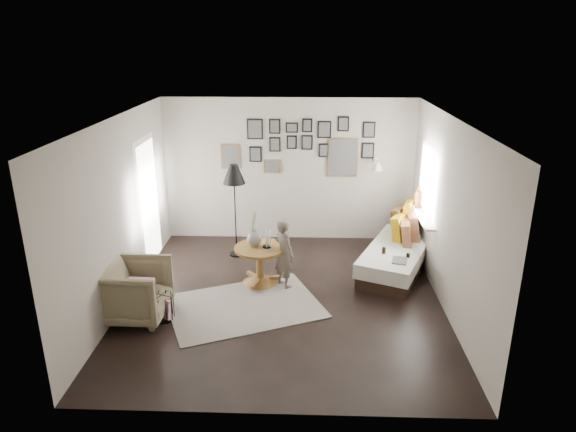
{
  "coord_description": "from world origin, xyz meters",
  "views": [
    {
      "loc": [
        0.3,
        -6.61,
        3.63
      ],
      "look_at": [
        0.05,
        0.5,
        1.1
      ],
      "focal_mm": 32.0,
      "sensor_mm": 36.0,
      "label": 1
    }
  ],
  "objects_px": {
    "daybed": "(395,252)",
    "child": "(284,253)",
    "magazine_basket": "(163,307)",
    "vase": "(254,236)",
    "pedestal_table": "(260,267)",
    "demijohn_small": "(407,272)",
    "armchair": "(135,291)",
    "floor_lamp": "(234,178)",
    "demijohn_large": "(383,267)"
  },
  "relations": [
    {
      "from": "armchair",
      "to": "child",
      "type": "height_order",
      "value": "child"
    },
    {
      "from": "demijohn_large",
      "to": "child",
      "type": "relative_size",
      "value": 0.5
    },
    {
      "from": "vase",
      "to": "magazine_basket",
      "type": "height_order",
      "value": "vase"
    },
    {
      "from": "armchair",
      "to": "demijohn_small",
      "type": "distance_m",
      "value": 4.0
    },
    {
      "from": "daybed",
      "to": "magazine_basket",
      "type": "relative_size",
      "value": 5.54
    },
    {
      "from": "daybed",
      "to": "floor_lamp",
      "type": "bearing_deg",
      "value": -166.6
    },
    {
      "from": "pedestal_table",
      "to": "child",
      "type": "height_order",
      "value": "child"
    },
    {
      "from": "magazine_basket",
      "to": "demijohn_large",
      "type": "bearing_deg",
      "value": 22.69
    },
    {
      "from": "pedestal_table",
      "to": "demijohn_small",
      "type": "xyz_separation_m",
      "value": [
        2.25,
        0.08,
        -0.09
      ]
    },
    {
      "from": "armchair",
      "to": "demijohn_small",
      "type": "bearing_deg",
      "value": -71.91
    },
    {
      "from": "pedestal_table",
      "to": "armchair",
      "type": "bearing_deg",
      "value": -146.09
    },
    {
      "from": "child",
      "to": "daybed",
      "type": "bearing_deg",
      "value": -106.3
    },
    {
      "from": "child",
      "to": "vase",
      "type": "bearing_deg",
      "value": 40.51
    },
    {
      "from": "floor_lamp",
      "to": "magazine_basket",
      "type": "bearing_deg",
      "value": -108.11
    },
    {
      "from": "floor_lamp",
      "to": "magazine_basket",
      "type": "distance_m",
      "value": 2.58
    },
    {
      "from": "pedestal_table",
      "to": "magazine_basket",
      "type": "xyz_separation_m",
      "value": [
        -1.21,
        -1.1,
        -0.1
      ]
    },
    {
      "from": "daybed",
      "to": "child",
      "type": "height_order",
      "value": "child"
    },
    {
      "from": "armchair",
      "to": "daybed",
      "type": "bearing_deg",
      "value": -64.68
    },
    {
      "from": "demijohn_small",
      "to": "daybed",
      "type": "bearing_deg",
      "value": 100.79
    },
    {
      "from": "daybed",
      "to": "demijohn_large",
      "type": "xyz_separation_m",
      "value": [
        -0.25,
        -0.39,
        -0.09
      ]
    },
    {
      "from": "armchair",
      "to": "child",
      "type": "xyz_separation_m",
      "value": [
        1.96,
        0.98,
        0.15
      ]
    },
    {
      "from": "pedestal_table",
      "to": "vase",
      "type": "distance_m",
      "value": 0.5
    },
    {
      "from": "demijohn_small",
      "to": "child",
      "type": "height_order",
      "value": "child"
    },
    {
      "from": "vase",
      "to": "magazine_basket",
      "type": "relative_size",
      "value": 1.47
    },
    {
      "from": "armchair",
      "to": "demijohn_large",
      "type": "relative_size",
      "value": 1.6
    },
    {
      "from": "armchair",
      "to": "child",
      "type": "bearing_deg",
      "value": -61.88
    },
    {
      "from": "daybed",
      "to": "child",
      "type": "distance_m",
      "value": 1.92
    },
    {
      "from": "daybed",
      "to": "armchair",
      "type": "distance_m",
      "value": 4.09
    },
    {
      "from": "floor_lamp",
      "to": "demijohn_large",
      "type": "distance_m",
      "value": 2.81
    },
    {
      "from": "daybed",
      "to": "magazine_basket",
      "type": "height_order",
      "value": "daybed"
    },
    {
      "from": "pedestal_table",
      "to": "floor_lamp",
      "type": "bearing_deg",
      "value": 115.37
    },
    {
      "from": "vase",
      "to": "floor_lamp",
      "type": "relative_size",
      "value": 0.34
    },
    {
      "from": "floor_lamp",
      "to": "child",
      "type": "xyz_separation_m",
      "value": [
        0.88,
        -1.14,
        -0.85
      ]
    },
    {
      "from": "child",
      "to": "demijohn_large",
      "type": "bearing_deg",
      "value": -116.43
    },
    {
      "from": "floor_lamp",
      "to": "armchair",
      "type": "bearing_deg",
      "value": -116.86
    },
    {
      "from": "vase",
      "to": "daybed",
      "type": "height_order",
      "value": "vase"
    },
    {
      "from": "daybed",
      "to": "armchair",
      "type": "xyz_separation_m",
      "value": [
        -3.73,
        -1.65,
        0.1
      ]
    },
    {
      "from": "pedestal_table",
      "to": "daybed",
      "type": "distance_m",
      "value": 2.23
    },
    {
      "from": "magazine_basket",
      "to": "demijohn_large",
      "type": "xyz_separation_m",
      "value": [
        3.11,
        1.3,
        0.03
      ]
    },
    {
      "from": "vase",
      "to": "daybed",
      "type": "bearing_deg",
      "value": 14.35
    },
    {
      "from": "vase",
      "to": "child",
      "type": "xyz_separation_m",
      "value": [
        0.45,
        -0.1,
        -0.23
      ]
    },
    {
      "from": "pedestal_table",
      "to": "demijohn_small",
      "type": "distance_m",
      "value": 2.25
    },
    {
      "from": "floor_lamp",
      "to": "child",
      "type": "height_order",
      "value": "floor_lamp"
    },
    {
      "from": "pedestal_table",
      "to": "armchair",
      "type": "height_order",
      "value": "armchair"
    },
    {
      "from": "pedestal_table",
      "to": "child",
      "type": "xyz_separation_m",
      "value": [
        0.37,
        -0.08,
        0.26
      ]
    },
    {
      "from": "armchair",
      "to": "floor_lamp",
      "type": "relative_size",
      "value": 0.54
    },
    {
      "from": "pedestal_table",
      "to": "demijohn_large",
      "type": "relative_size",
      "value": 1.42
    },
    {
      "from": "magazine_basket",
      "to": "child",
      "type": "height_order",
      "value": "child"
    },
    {
      "from": "floor_lamp",
      "to": "demijohn_small",
      "type": "relative_size",
      "value": 3.29
    },
    {
      "from": "child",
      "to": "pedestal_table",
      "type": "bearing_deg",
      "value": 40.84
    }
  ]
}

